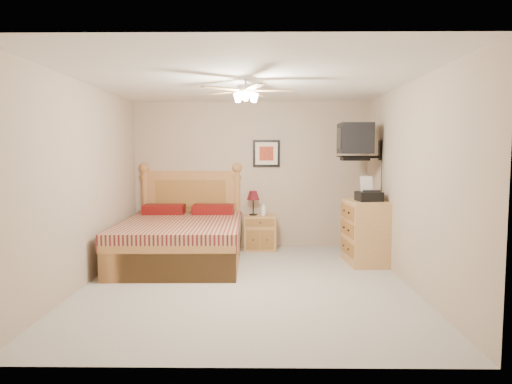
% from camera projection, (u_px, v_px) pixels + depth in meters
% --- Properties ---
extents(floor, '(4.50, 4.50, 0.00)m').
position_uv_depth(floor, '(247.00, 283.00, 5.72)').
color(floor, '#A29D92').
rests_on(floor, ground).
extents(ceiling, '(4.00, 4.50, 0.04)m').
position_uv_depth(ceiling, '(246.00, 81.00, 5.50)').
color(ceiling, white).
rests_on(ceiling, ground).
extents(wall_back, '(4.00, 0.04, 2.50)m').
position_uv_depth(wall_back, '(251.00, 175.00, 7.85)').
color(wall_back, tan).
rests_on(wall_back, ground).
extents(wall_front, '(4.00, 0.04, 2.50)m').
position_uv_depth(wall_front, '(237.00, 205.00, 3.37)').
color(wall_front, tan).
rests_on(wall_front, ground).
extents(wall_left, '(0.04, 4.50, 2.50)m').
position_uv_depth(wall_left, '(85.00, 184.00, 5.63)').
color(wall_left, tan).
rests_on(wall_left, ground).
extents(wall_right, '(0.04, 4.50, 2.50)m').
position_uv_depth(wall_right, '(409.00, 184.00, 5.59)').
color(wall_right, tan).
rests_on(wall_right, ground).
extents(bed, '(1.77, 2.30, 1.47)m').
position_uv_depth(bed, '(181.00, 213.00, 6.78)').
color(bed, '#B46F36').
rests_on(bed, ground).
extents(nightstand, '(0.55, 0.41, 0.58)m').
position_uv_depth(nightstand, '(260.00, 233.00, 7.69)').
color(nightstand, '#B88A40').
rests_on(nightstand, ground).
extents(table_lamp, '(0.28, 0.28, 0.41)m').
position_uv_depth(table_lamp, '(253.00, 203.00, 7.70)').
color(table_lamp, maroon).
rests_on(table_lamp, nightstand).
extents(lotion_bottle, '(0.11, 0.11, 0.22)m').
position_uv_depth(lotion_bottle, '(264.00, 209.00, 7.65)').
color(lotion_bottle, white).
rests_on(lotion_bottle, nightstand).
extents(framed_picture, '(0.46, 0.04, 0.46)m').
position_uv_depth(framed_picture, '(266.00, 154.00, 7.80)').
color(framed_picture, black).
rests_on(framed_picture, wall_back).
extents(dresser, '(0.60, 0.83, 0.94)m').
position_uv_depth(dresser, '(366.00, 232.00, 6.72)').
color(dresser, '#9D6F3E').
rests_on(dresser, ground).
extents(fax_machine, '(0.37, 0.39, 0.35)m').
position_uv_depth(fax_machine, '(369.00, 189.00, 6.56)').
color(fax_machine, black).
rests_on(fax_machine, dresser).
extents(magazine_lower, '(0.21, 0.28, 0.03)m').
position_uv_depth(magazine_lower, '(358.00, 198.00, 6.95)').
color(magazine_lower, '#AC9E89').
rests_on(magazine_lower, dresser).
extents(magazine_upper, '(0.25, 0.32, 0.02)m').
position_uv_depth(magazine_upper, '(358.00, 196.00, 6.94)').
color(magazine_upper, tan).
rests_on(magazine_upper, magazine_lower).
extents(wall_tv, '(0.56, 0.46, 0.58)m').
position_uv_depth(wall_tv, '(365.00, 141.00, 6.88)').
color(wall_tv, black).
rests_on(wall_tv, wall_right).
extents(ceiling_fan, '(1.14, 1.14, 0.28)m').
position_uv_depth(ceiling_fan, '(246.00, 91.00, 5.32)').
color(ceiling_fan, silver).
rests_on(ceiling_fan, ceiling).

